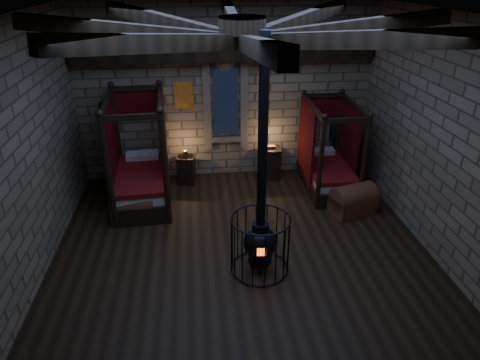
{
  "coord_description": "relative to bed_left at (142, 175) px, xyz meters",
  "views": [
    {
      "loc": [
        -0.77,
        -6.61,
        4.8
      ],
      "look_at": [
        0.03,
        0.6,
        1.2
      ],
      "focal_mm": 32.0,
      "sensor_mm": 36.0,
      "label": 1
    }
  ],
  "objects": [
    {
      "name": "room",
      "position": [
        2.01,
        -2.23,
        3.15
      ],
      "size": [
        7.02,
        7.02,
        4.29
      ],
      "color": "black",
      "rests_on": "ground"
    },
    {
      "name": "bed_left",
      "position": [
        0.0,
        0.0,
        0.0
      ],
      "size": [
        1.35,
        2.36,
        2.39
      ],
      "rotation": [
        0.0,
        0.0,
        0.06
      ],
      "color": "black",
      "rests_on": "ground"
    },
    {
      "name": "bed_right",
      "position": [
        4.35,
        0.1,
        -0.07
      ],
      "size": [
        1.11,
        2.03,
        2.09
      ],
      "rotation": [
        0.0,
        0.0,
        -0.03
      ],
      "color": "black",
      "rests_on": "ground"
    },
    {
      "name": "trunk_left",
      "position": [
        -0.13,
        -0.91,
        -0.31
      ],
      "size": [
        0.89,
        0.57,
        0.64
      ],
      "rotation": [
        0.0,
        0.0,
        -0.01
      ],
      "color": "brown",
      "rests_on": "ground"
    },
    {
      "name": "trunk_right",
      "position": [
        4.57,
        -1.15,
        -0.29
      ],
      "size": [
        1.05,
        0.83,
        0.67
      ],
      "rotation": [
        0.0,
        0.0,
        0.31
      ],
      "color": "brown",
      "rests_on": "ground"
    },
    {
      "name": "nightstand_left",
      "position": [
        0.99,
        0.71,
        -0.23
      ],
      "size": [
        0.5,
        0.49,
        0.86
      ],
      "rotation": [
        0.0,
        0.0,
        -0.17
      ],
      "color": "black",
      "rests_on": "ground"
    },
    {
      "name": "nightstand_right",
      "position": [
        3.1,
        0.76,
        -0.18
      ],
      "size": [
        0.5,
        0.48,
        0.87
      ],
      "rotation": [
        0.0,
        0.0,
        -0.0
      ],
      "color": "black",
      "rests_on": "ground"
    },
    {
      "name": "stove",
      "position": [
        2.26,
        -2.89,
        0.04
      ],
      "size": [
        1.03,
        1.03,
        4.05
      ],
      "rotation": [
        0.0,
        0.0,
        -0.08
      ],
      "color": "black",
      "rests_on": "ground"
    }
  ]
}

